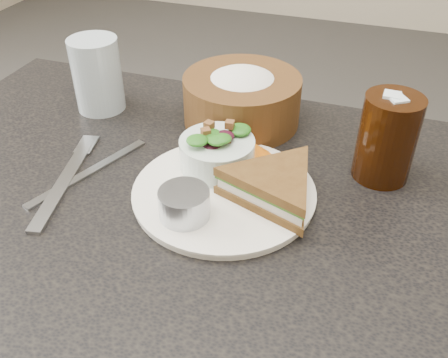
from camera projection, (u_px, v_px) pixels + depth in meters
dining_table at (193, 352)px, 0.94m from camera, size 1.00×0.70×0.75m
dinner_plate at (224, 193)px, 0.71m from camera, size 0.26×0.26×0.01m
sandwich at (274, 186)px, 0.68m from camera, size 0.22×0.22×0.05m
salad_bowl at (217, 149)px, 0.74m from camera, size 0.15×0.15×0.06m
dressing_ramekin at (184, 204)px, 0.65m from camera, size 0.08×0.08×0.04m
orange_wedge at (254, 150)px, 0.77m from camera, size 0.09×0.09×0.03m
fork at (63, 184)px, 0.73m from camera, size 0.07×0.21×0.01m
knife at (89, 172)px, 0.76m from camera, size 0.09×0.21×0.00m
bread_basket at (242, 92)px, 0.85m from camera, size 0.21×0.21×0.11m
cola_glass at (388, 135)px, 0.72m from camera, size 0.10×0.10×0.14m
water_glass at (97, 75)px, 0.89m from camera, size 0.11×0.11×0.13m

